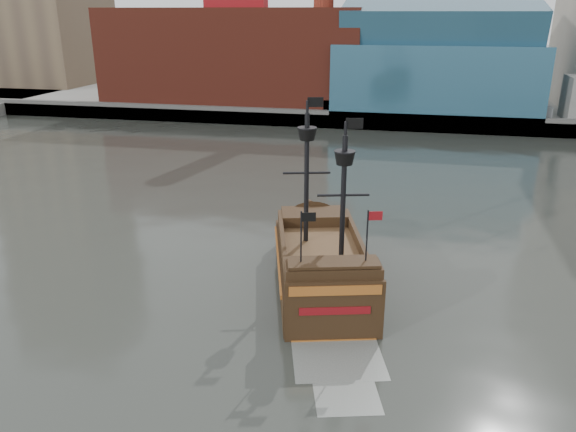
# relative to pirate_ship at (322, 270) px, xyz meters

# --- Properties ---
(ground) EXTENTS (400.00, 400.00, 0.00)m
(ground) POSITION_rel_pirate_ship_xyz_m (-2.04, -11.23, -1.13)
(ground) COLOR #262823
(ground) RESTS_ON ground
(promenade_far) EXTENTS (220.00, 60.00, 2.00)m
(promenade_far) POSITION_rel_pirate_ship_xyz_m (-2.04, 80.77, -0.13)
(promenade_far) COLOR slate
(promenade_far) RESTS_ON ground
(seawall) EXTENTS (220.00, 1.00, 2.60)m
(seawall) POSITION_rel_pirate_ship_xyz_m (-2.04, 51.27, 0.17)
(seawall) COLOR #4C4C49
(seawall) RESTS_ON ground
(pirate_ship) EXTENTS (9.14, 17.39, 12.48)m
(pirate_ship) POSITION_rel_pirate_ship_xyz_m (0.00, 0.00, 0.00)
(pirate_ship) COLOR black
(pirate_ship) RESTS_ON ground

